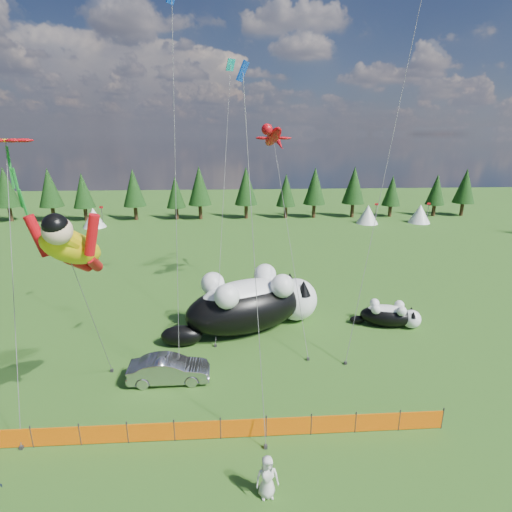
# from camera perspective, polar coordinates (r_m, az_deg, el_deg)

# --- Properties ---
(ground) EXTENTS (160.00, 160.00, 0.00)m
(ground) POSITION_cam_1_polar(r_m,az_deg,el_deg) (21.77, -7.65, -19.29)
(ground) COLOR #10390A
(ground) RESTS_ON ground
(safety_fence) EXTENTS (22.06, 0.06, 1.10)m
(safety_fence) POSITION_cam_1_polar(r_m,az_deg,el_deg) (19.11, -8.35, -23.39)
(safety_fence) COLOR #262626
(safety_fence) RESTS_ON ground
(tree_line) EXTENTS (90.00, 4.00, 8.00)m
(tree_line) POSITION_cam_1_polar(r_m,az_deg,el_deg) (63.16, -5.14, 8.89)
(tree_line) COLOR black
(tree_line) RESTS_ON ground
(festival_tents) EXTENTS (50.00, 3.20, 2.80)m
(festival_tents) POSITION_cam_1_polar(r_m,az_deg,el_deg) (59.38, 5.54, 5.82)
(festival_tents) COLOR white
(festival_tents) RESTS_ON ground
(cat_large) EXTENTS (10.76, 6.95, 4.08)m
(cat_large) POSITION_cam_1_polar(r_m,az_deg,el_deg) (27.14, -0.47, -6.67)
(cat_large) COLOR black
(cat_large) RESTS_ON ground
(cat_small) EXTENTS (4.73, 2.51, 1.73)m
(cat_small) POSITION_cam_1_polar(r_m,az_deg,el_deg) (29.50, 18.54, -7.98)
(cat_small) COLOR black
(cat_small) RESTS_ON ground
(car) EXTENTS (4.36, 1.61, 1.43)m
(car) POSITION_cam_1_polar(r_m,az_deg,el_deg) (22.81, -12.32, -15.55)
(car) COLOR #A3A2A6
(car) RESTS_ON ground
(spectator_e) EXTENTS (0.90, 0.63, 1.74)m
(spectator_e) POSITION_cam_1_polar(r_m,az_deg,el_deg) (16.63, 1.60, -29.02)
(spectator_e) COLOR silver
(spectator_e) RESTS_ON ground
(superhero_kite) EXTENTS (4.71, 6.80, 10.86)m
(superhero_kite) POSITION_cam_1_polar(r_m,az_deg,el_deg) (17.64, -24.73, 1.09)
(superhero_kite) COLOR #DAC20B
(superhero_kite) RESTS_ON ground
(gecko_kite) EXTENTS (3.34, 14.31, 16.93)m
(gecko_kite) POSITION_cam_1_polar(r_m,az_deg,el_deg) (32.15, 2.46, 16.63)
(gecko_kite) COLOR #BB0911
(gecko_kite) RESTS_ON ground
(flower_kite) EXTENTS (2.94, 6.89, 13.57)m
(flower_kite) POSITION_cam_1_polar(r_m,az_deg,el_deg) (22.28, -32.12, 13.36)
(flower_kite) COLOR #BB0911
(flower_kite) RESTS_ON ground
(diamond_kite_a) EXTENTS (0.66, 4.03, 20.09)m
(diamond_kite_a) POSITION_cam_1_polar(r_m,az_deg,el_deg) (23.20, -11.88, 30.17)
(diamond_kite_a) COLOR #0D3FC3
(diamond_kite_a) RESTS_ON ground
(diamond_kite_b) EXTENTS (6.29, 8.14, 23.75)m
(diamond_kite_b) POSITION_cam_1_polar(r_m,az_deg,el_deg) (30.49, 22.26, 29.66)
(diamond_kite_b) COLOR #0DA59E
(diamond_kite_b) RESTS_ON ground
(diamond_kite_c) EXTENTS (1.05, 5.07, 16.37)m
(diamond_kite_c) POSITION_cam_1_polar(r_m,az_deg,el_deg) (18.18, -1.78, 23.22)
(diamond_kite_c) COLOR #0D3FC3
(diamond_kite_c) RESTS_ON ground
(diamond_kite_d) EXTENTS (1.91, 8.96, 19.40)m
(diamond_kite_d) POSITION_cam_1_polar(r_m,az_deg,el_deg) (30.89, -3.73, 24.30)
(diamond_kite_d) COLOR #0DA59E
(diamond_kite_d) RESTS_ON ground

